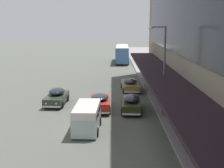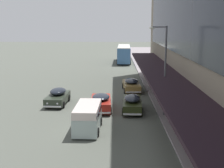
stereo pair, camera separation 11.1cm
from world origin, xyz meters
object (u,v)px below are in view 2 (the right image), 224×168
(transit_bus_kerbside_front, at_px, (124,53))
(sedan_trailing_mid, at_px, (131,85))
(sedan_lead_mid, at_px, (101,102))
(sedan_lead_near, at_px, (58,96))
(street_lamp, at_px, (163,65))
(sedan_oncoming_front, at_px, (132,103))
(vw_van, at_px, (88,116))

(transit_bus_kerbside_front, distance_m, sedan_trailing_mid, 26.83)
(transit_bus_kerbside_front, relative_size, sedan_trailing_mid, 2.29)
(sedan_lead_mid, bearing_deg, sedan_lead_near, 154.55)
(street_lamp, bearing_deg, sedan_trailing_mid, 101.62)
(sedan_trailing_mid, bearing_deg, sedan_oncoming_front, -92.59)
(sedan_trailing_mid, distance_m, street_lamp, 11.05)
(sedan_trailing_mid, distance_m, vw_van, 14.22)
(transit_bus_kerbside_front, distance_m, sedan_oncoming_front, 35.34)
(sedan_trailing_mid, relative_size, street_lamp, 0.65)
(street_lamp, bearing_deg, sedan_lead_mid, 159.96)
(sedan_oncoming_front, xyz_separation_m, sedan_lead_mid, (-2.87, 0.29, 0.01))
(sedan_lead_near, relative_size, sedan_oncoming_front, 0.95)
(transit_bus_kerbside_front, height_order, sedan_trailing_mid, transit_bus_kerbside_front)
(sedan_lead_mid, height_order, sedan_trailing_mid, sedan_lead_mid)
(sedan_lead_mid, bearing_deg, sedan_trailing_mid, 68.43)
(sedan_lead_near, distance_m, sedan_trailing_mid, 9.79)
(sedan_oncoming_front, bearing_deg, vw_van, -125.27)
(sedan_oncoming_front, distance_m, sedan_lead_mid, 2.88)
(sedan_lead_near, bearing_deg, street_lamp, -22.52)
(street_lamp, bearing_deg, sedan_oncoming_front, 146.21)
(vw_van, bearing_deg, transit_bus_kerbside_front, 84.46)
(sedan_lead_near, relative_size, sedan_lead_mid, 1.00)
(transit_bus_kerbside_front, xyz_separation_m, vw_van, (-3.92, -40.44, -0.80))
(sedan_oncoming_front, relative_size, vw_van, 1.06)
(sedan_lead_mid, xyz_separation_m, sedan_trailing_mid, (3.25, 8.23, -0.03))
(transit_bus_kerbside_front, height_order, street_lamp, street_lamp)
(sedan_trailing_mid, bearing_deg, sedan_lead_mid, -111.57)
(transit_bus_kerbside_front, xyz_separation_m, street_lamp, (2.17, -36.98, 2.61))
(sedan_oncoming_front, height_order, sedan_trailing_mid, sedan_oncoming_front)
(sedan_oncoming_front, bearing_deg, transit_bus_kerbside_front, 89.51)
(sedan_lead_mid, xyz_separation_m, vw_van, (-0.75, -5.41, 0.32))
(sedan_trailing_mid, relative_size, vw_van, 1.06)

